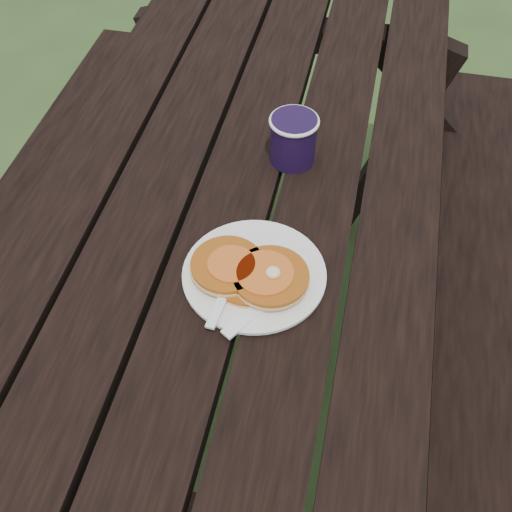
% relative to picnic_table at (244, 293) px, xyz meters
% --- Properties ---
extents(ground, '(60.00, 60.00, 0.00)m').
position_rel_picnic_table_xyz_m(ground, '(0.00, 0.00, -0.37)').
color(ground, '#243C1A').
rests_on(ground, ground).
extents(picnic_table, '(1.36, 1.80, 0.75)m').
position_rel_picnic_table_xyz_m(picnic_table, '(0.00, 0.00, 0.00)').
color(picnic_table, black).
rests_on(picnic_table, ground).
extents(plate, '(0.26, 0.26, 0.01)m').
position_rel_picnic_table_xyz_m(plate, '(0.08, -0.24, 0.39)').
color(plate, white).
rests_on(plate, picnic_table).
extents(pancake_stack, '(0.20, 0.13, 0.04)m').
position_rel_picnic_table_xyz_m(pancake_stack, '(0.07, -0.25, 0.41)').
color(pancake_stack, '#B15814').
rests_on(pancake_stack, plate).
extents(knife, '(0.11, 0.16, 0.00)m').
position_rel_picnic_table_xyz_m(knife, '(0.11, -0.29, 0.39)').
color(knife, white).
rests_on(knife, plate).
extents(fork, '(0.05, 0.16, 0.01)m').
position_rel_picnic_table_xyz_m(fork, '(0.04, -0.31, 0.40)').
color(fork, white).
rests_on(fork, plate).
extents(coffee_cup, '(0.09, 0.09, 0.10)m').
position_rel_picnic_table_xyz_m(coffee_cup, '(0.09, 0.06, 0.44)').
color(coffee_cup, black).
rests_on(coffee_cup, picnic_table).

